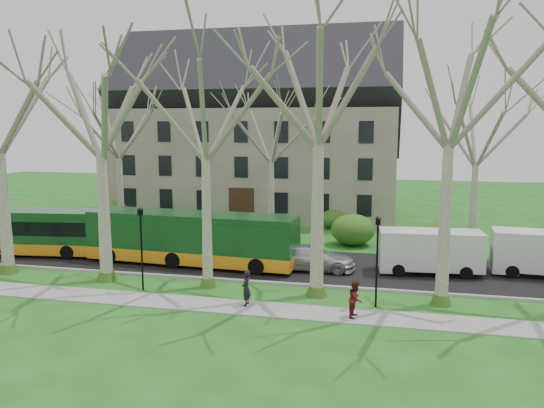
{
  "coord_description": "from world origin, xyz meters",
  "views": [
    {
      "loc": [
        6.44,
        -25.71,
        8.61
      ],
      "look_at": [
        0.05,
        3.0,
        4.19
      ],
      "focal_mm": 35.0,
      "sensor_mm": 36.0,
      "label": 1
    }
  ],
  "objects_px": {
    "bus_lead": "(13,231)",
    "pedestrian_b": "(356,299)",
    "bus_follow": "(192,238)",
    "pedestrian_a": "(246,288)",
    "sedan": "(313,258)",
    "van_a": "(430,252)"
  },
  "relations": [
    {
      "from": "bus_lead",
      "to": "pedestrian_b",
      "type": "height_order",
      "value": "bus_lead"
    },
    {
      "from": "bus_follow",
      "to": "pedestrian_a",
      "type": "distance_m",
      "value": 8.55
    },
    {
      "from": "sedan",
      "to": "pedestrian_b",
      "type": "bearing_deg",
      "value": -158.83
    },
    {
      "from": "van_a",
      "to": "pedestrian_a",
      "type": "distance_m",
      "value": 11.75
    },
    {
      "from": "pedestrian_b",
      "to": "sedan",
      "type": "bearing_deg",
      "value": 33.13
    },
    {
      "from": "bus_follow",
      "to": "pedestrian_a",
      "type": "height_order",
      "value": "bus_follow"
    },
    {
      "from": "pedestrian_a",
      "to": "pedestrian_b",
      "type": "bearing_deg",
      "value": 85.74
    },
    {
      "from": "sedan",
      "to": "van_a",
      "type": "xyz_separation_m",
      "value": [
        6.73,
        0.73,
        0.53
      ]
    },
    {
      "from": "bus_lead",
      "to": "van_a",
      "type": "height_order",
      "value": "bus_lead"
    },
    {
      "from": "sedan",
      "to": "bus_lead",
      "type": "bearing_deg",
      "value": 89.74
    },
    {
      "from": "bus_lead",
      "to": "sedan",
      "type": "relative_size",
      "value": 2.45
    },
    {
      "from": "bus_follow",
      "to": "sedan",
      "type": "distance_m",
      "value": 7.56
    },
    {
      "from": "bus_follow",
      "to": "pedestrian_b",
      "type": "relative_size",
      "value": 8.0
    },
    {
      "from": "bus_lead",
      "to": "bus_follow",
      "type": "xyz_separation_m",
      "value": [
        12.6,
        0.05,
        0.11
      ]
    },
    {
      "from": "bus_lead",
      "to": "bus_follow",
      "type": "height_order",
      "value": "bus_follow"
    },
    {
      "from": "sedan",
      "to": "pedestrian_b",
      "type": "xyz_separation_m",
      "value": [
        2.99,
        -7.3,
        0.09
      ]
    },
    {
      "from": "pedestrian_a",
      "to": "bus_follow",
      "type": "bearing_deg",
      "value": -141.46
    },
    {
      "from": "bus_follow",
      "to": "bus_lead",
      "type": "bearing_deg",
      "value": -176.31
    },
    {
      "from": "bus_lead",
      "to": "bus_follow",
      "type": "distance_m",
      "value": 12.6
    },
    {
      "from": "bus_lead",
      "to": "pedestrian_b",
      "type": "bearing_deg",
      "value": -23.71
    },
    {
      "from": "pedestrian_b",
      "to": "bus_follow",
      "type": "bearing_deg",
      "value": 66.95
    },
    {
      "from": "bus_follow",
      "to": "pedestrian_a",
      "type": "bearing_deg",
      "value": -47.96
    }
  ]
}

